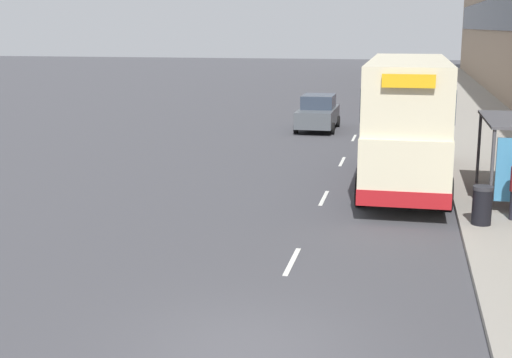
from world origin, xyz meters
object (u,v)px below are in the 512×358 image
double_decker_bus_near (407,120)px  litter_bin (482,205)px  car_0 (318,113)px  car_1 (399,98)px

double_decker_bus_near → litter_bin: 5.67m
litter_bin → car_0: bearing=110.4°
double_decker_bus_near → car_1: size_ratio=2.60×
double_decker_bus_near → car_0: double_decker_bus_near is taller
litter_bin → car_1: bearing=95.4°
car_0 → litter_bin: 19.10m
double_decker_bus_near → car_1: bearing=91.3°
car_0 → car_1: bearing=-112.9°
double_decker_bus_near → litter_bin: double_decker_bus_near is taller
double_decker_bus_near → car_0: size_ratio=2.22×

